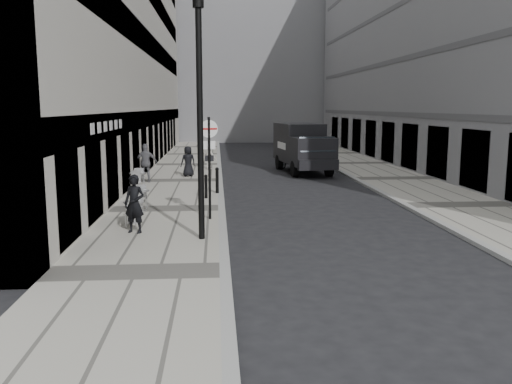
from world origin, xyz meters
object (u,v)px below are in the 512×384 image
cyclist (291,156)px  walking_man (134,204)px  lamppost (200,106)px  panel_van (302,145)px  sign_post (209,154)px

cyclist → walking_man: bearing=-123.0°
walking_man → lamppost: size_ratio=0.26×
panel_van → cyclist: panel_van is taller
sign_post → panel_van: 14.41m
lamppost → sign_post: bearing=85.7°
walking_man → cyclist: cyclist is taller
walking_man → cyclist: bearing=88.5°
lamppost → panel_van: bearing=71.5°
sign_post → panel_van: size_ratio=0.54×
cyclist → panel_van: bearing=-86.0°
sign_post → panel_van: sign_post is taller
panel_van → cyclist: (-0.43, 1.63, -0.80)m
lamppost → panel_van: size_ratio=1.07×
walking_man → lamppost: lamppost is taller
walking_man → lamppost: 3.54m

